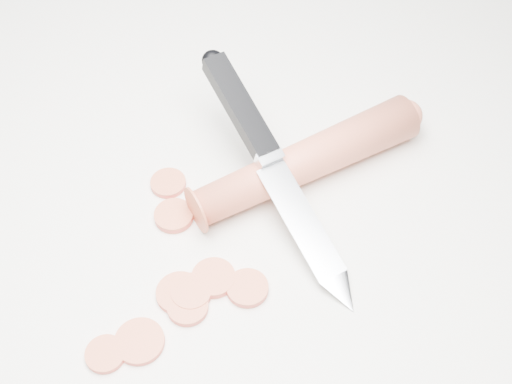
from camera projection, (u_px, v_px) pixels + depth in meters
The scene contains 12 objects.
ground at pixel (230, 246), 0.59m from camera, with size 2.40×2.40×0.00m, color silver.
carrot at pixel (306, 161), 0.61m from camera, with size 0.04×0.04×0.21m, color #CB593C.
carrot_slice_0 at pixel (191, 292), 0.56m from camera, with size 0.03×0.03×0.01m, color #C55432.
carrot_slice_1 at pixel (214, 278), 0.56m from camera, with size 0.03×0.03×0.01m, color #C55432.
carrot_slice_2 at pixel (179, 293), 0.56m from camera, with size 0.04×0.04×0.01m, color #C55432.
carrot_slice_3 at pixel (140, 341), 0.53m from camera, with size 0.04×0.04×0.01m, color #C55432.
carrot_slice_4 at pixel (247, 288), 0.56m from camera, with size 0.03×0.03×0.01m, color #C55432.
carrot_slice_5 at pixel (168, 183), 0.62m from camera, with size 0.03×0.03×0.01m, color #C55432.
carrot_slice_6 at pixel (105, 354), 0.53m from camera, with size 0.03×0.03×0.01m, color #C55432.
carrot_slice_7 at pixel (188, 307), 0.55m from camera, with size 0.03×0.03×0.01m, color #C55432.
carrot_slice_8 at pixel (174, 216), 0.60m from camera, with size 0.03×0.03×0.01m, color #C55432.
kitchen_knife at pixel (278, 171), 0.58m from camera, with size 0.23×0.14×0.08m, color silver, non-canonical shape.
Camera 1 is at (0.19, -0.26, 0.50)m, focal length 50.00 mm.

